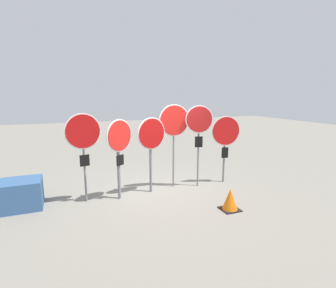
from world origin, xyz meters
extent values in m
plane|color=gray|center=(0.00, 0.00, 0.00)|extent=(40.00, 40.00, 0.00)
cylinder|color=slate|center=(-2.01, 0.05, 1.08)|extent=(0.05, 0.05, 2.16)
cylinder|color=white|center=(-2.00, 0.00, 1.80)|extent=(0.87, 0.18, 0.88)
cylinder|color=#AD0F0F|center=(-2.00, -0.02, 1.80)|extent=(0.81, 0.17, 0.82)
cube|color=black|center=(-2.00, 0.00, 1.07)|extent=(0.23, 0.06, 0.28)
cylinder|color=slate|center=(-1.19, -0.08, 1.01)|extent=(0.08, 0.08, 2.02)
cylinder|color=white|center=(-1.16, -0.14, 1.66)|extent=(0.71, 0.46, 0.82)
cylinder|color=red|center=(-1.15, -0.15, 1.66)|extent=(0.66, 0.43, 0.76)
cube|color=black|center=(-1.16, -0.14, 1.03)|extent=(0.21, 0.15, 0.27)
cylinder|color=slate|center=(-0.28, 0.08, 0.99)|extent=(0.07, 0.07, 1.99)
cylinder|color=white|center=(-0.26, 0.02, 1.64)|extent=(0.83, 0.26, 0.86)
cylinder|color=#AD0F0F|center=(-0.26, 0.00, 1.64)|extent=(0.78, 0.24, 0.80)
cylinder|color=slate|center=(0.47, 0.23, 1.11)|extent=(0.05, 0.05, 2.23)
cylinder|color=white|center=(0.47, 0.19, 1.95)|extent=(0.90, 0.05, 0.90)
cylinder|color=red|center=(0.47, 0.17, 1.95)|extent=(0.84, 0.05, 0.84)
cylinder|color=slate|center=(1.15, 0.01, 1.11)|extent=(0.05, 0.05, 2.21)
cylinder|color=white|center=(1.14, -0.04, 1.98)|extent=(0.76, 0.25, 0.79)
cylinder|color=red|center=(1.13, -0.06, 1.98)|extent=(0.70, 0.24, 0.73)
cube|color=black|center=(1.14, -0.04, 1.33)|extent=(0.22, 0.09, 0.31)
cylinder|color=slate|center=(2.06, 0.03, 0.99)|extent=(0.06, 0.06, 1.97)
cylinder|color=white|center=(2.05, -0.02, 1.60)|extent=(0.88, 0.19, 0.89)
cylinder|color=red|center=(2.05, -0.04, 1.60)|extent=(0.82, 0.17, 0.83)
cube|color=black|center=(2.05, -0.02, 0.93)|extent=(0.21, 0.06, 0.32)
cube|color=black|center=(1.07, -1.74, 0.01)|extent=(0.43, 0.43, 0.02)
cone|color=orange|center=(1.07, -1.74, 0.27)|extent=(0.36, 0.36, 0.49)
cube|color=#335684|center=(-3.46, 0.22, 0.34)|extent=(0.91, 0.80, 0.68)
camera|label=1|loc=(-2.44, -6.53, 2.67)|focal=28.00mm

